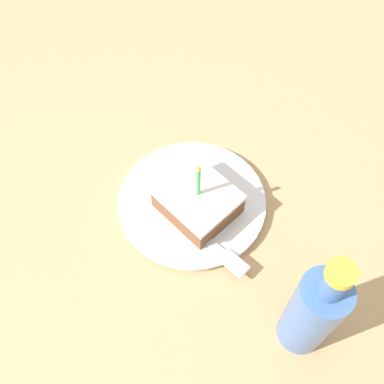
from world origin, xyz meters
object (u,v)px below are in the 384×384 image
object	(u,v)px
bottle	(313,312)
cake_slice	(198,201)
plate	(192,202)
fork	(205,239)

from	to	relation	value
bottle	cake_slice	bearing A→B (deg)	-97.78
plate	bottle	bearing A→B (deg)	81.65
cake_slice	fork	xyz separation A→B (m)	(0.03, 0.05, -0.02)
plate	fork	xyz separation A→B (m)	(0.04, 0.07, 0.01)
cake_slice	bottle	size ratio (longest dim) A/B	0.53
bottle	plate	bearing A→B (deg)	-98.35
plate	fork	bearing A→B (deg)	61.14
cake_slice	fork	world-z (taller)	cake_slice
plate	bottle	distance (m)	0.27
plate	fork	size ratio (longest dim) A/B	1.27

